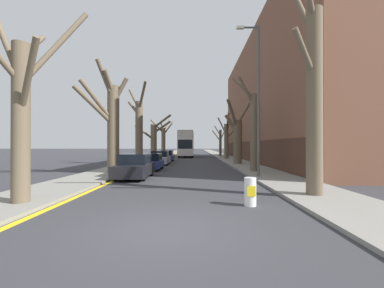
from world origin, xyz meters
TOP-DOWN VIEW (x-y plane):
  - ground_plane at (0.00, 0.00)m, footprint 300.00×300.00m
  - sidewalk_left at (-5.64, 50.00)m, footprint 3.07×120.00m
  - sidewalk_right at (5.64, 50.00)m, footprint 3.07×120.00m
  - building_facade_right at (12.17, 25.86)m, footprint 10.08×38.14m
  - kerb_line_stripe at (-3.93, 50.00)m, footprint 0.24×120.00m
  - street_tree_left_0 at (-5.07, 2.36)m, footprint 2.93×2.98m
  - street_tree_left_1 at (-5.17, 11.66)m, footprint 3.31×2.26m
  - street_tree_left_2 at (-5.26, 20.72)m, footprint 2.92×4.37m
  - street_tree_left_3 at (-5.24, 30.64)m, footprint 5.19×3.04m
  - street_tree_left_4 at (-5.11, 39.97)m, footprint 4.06×3.90m
  - street_tree_right_0 at (5.29, 3.80)m, footprint 1.51×2.69m
  - street_tree_right_1 at (5.00, 12.93)m, footprint 2.30×2.67m
  - street_tree_right_2 at (5.14, 20.90)m, footprint 3.43×3.42m
  - street_tree_right_3 at (5.16, 30.90)m, footprint 2.45×4.88m
  - street_tree_right_4 at (5.14, 39.92)m, footprint 2.94×3.69m
  - double_decker_bus at (-0.94, 39.24)m, footprint 2.57×10.06m
  - parked_car_0 at (-3.02, 9.64)m, footprint 1.84×4.16m
  - parked_car_1 at (-3.02, 15.13)m, footprint 1.82×3.91m
  - parked_car_2 at (-3.02, 20.73)m, footprint 1.87×4.01m
  - parked_car_3 at (-3.02, 26.67)m, footprint 1.72×3.95m
  - lamp_post at (4.48, 9.56)m, footprint 1.40×0.20m
  - traffic_bollard at (2.56, 2.42)m, footprint 0.39×0.40m

SIDE VIEW (x-z plane):
  - ground_plane at x=0.00m, z-range 0.00..0.00m
  - kerb_line_stripe at x=-3.93m, z-range 0.00..0.01m
  - sidewalk_left at x=-5.64m, z-range 0.00..0.12m
  - sidewalk_right at x=5.64m, z-range 0.00..0.12m
  - traffic_bollard at x=2.56m, z-range 0.00..0.95m
  - parked_car_1 at x=-3.02m, z-range -0.04..1.32m
  - parked_car_3 at x=-3.02m, z-range -0.04..1.35m
  - parked_car_2 at x=-3.02m, z-range -0.04..1.39m
  - parked_car_0 at x=-3.02m, z-range -0.05..1.44m
  - double_decker_bus at x=-0.94m, z-range 0.30..4.79m
  - street_tree_right_4 at x=5.14m, z-range -0.39..5.95m
  - street_tree_right_2 at x=5.14m, z-range -0.73..6.57m
  - street_tree_left_3 at x=-5.24m, z-range -0.34..6.22m
  - street_tree_right_3 at x=5.16m, z-range -0.21..6.34m
  - street_tree_right_1 at x=5.00m, z-range -0.38..6.87m
  - street_tree_left_0 at x=-5.07m, z-range -0.36..6.88m
  - street_tree_left_4 at x=-5.11m, z-range -0.09..6.67m
  - street_tree_left_1 at x=-5.17m, z-range -0.28..7.51m
  - street_tree_left_2 at x=-5.26m, z-range -0.38..8.01m
  - street_tree_right_0 at x=5.29m, z-range -0.49..8.53m
  - lamp_post at x=4.48m, z-range 0.47..9.87m
  - building_facade_right at x=12.17m, z-range -0.01..15.14m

